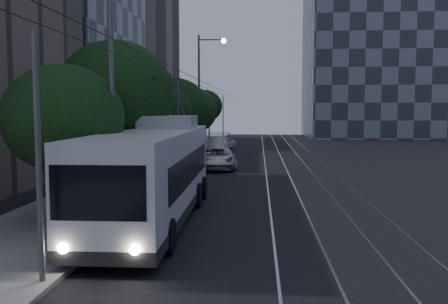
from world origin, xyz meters
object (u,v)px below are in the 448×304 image
car_white_c (219,147)px  car_white_d (223,143)px  streetlamp_far (204,83)px  car_white_b (215,147)px  trolleybus (154,173)px  car_white_a (223,157)px  streetlamp_near (123,47)px  pickup_silver (215,158)px

car_white_c → car_white_d: (0.00, 5.54, -0.00)m
car_white_d → streetlamp_far: 7.63m
streetlamp_far → car_white_c: bearing=-32.8°
car_white_b → car_white_c: (0.30, 0.99, -0.13)m
car_white_b → car_white_d: bearing=88.1°
trolleybus → streetlamp_far: bearing=92.0°
car_white_a → car_white_b: size_ratio=0.78×
car_white_a → trolleybus: bearing=-105.0°
car_white_d → streetlamp_far: streetlamp_far is taller
car_white_a → car_white_d: 15.77m
car_white_c → car_white_d: bearing=90.5°
trolleybus → car_white_a: (1.34, 17.26, -1.09)m
car_white_d → streetlamp_near: (-0.93, -34.50, 5.64)m
car_white_c → streetlamp_far: (-1.52, 0.98, 5.93)m
trolleybus → streetlamp_far: size_ratio=1.20×
trolleybus → car_white_a: size_ratio=3.16×
car_white_a → streetlamp_near: (-2.02, -18.77, 5.57)m
car_white_b → streetlamp_near: size_ratio=0.51×
car_white_c → car_white_b: bearing=-106.5°
trolleybus → car_white_b: bearing=89.6°
pickup_silver → streetlamp_far: 13.66m
car_white_d → streetlamp_near: streetlamp_near is taller
pickup_silver → car_white_b: size_ratio=1.03×
pickup_silver → streetlamp_far: streetlamp_far is taller
car_white_a → streetlamp_near: streetlamp_near is taller
trolleybus → streetlamp_near: bearing=-114.9°
trolleybus → car_white_a: trolleybus is taller
streetlamp_near → streetlamp_far: (-0.59, 29.93, 0.28)m
trolleybus → streetlamp_near: 4.77m
car_white_a → car_white_d: car_white_a is taller
car_white_a → car_white_b: bearing=88.1°
car_white_a → car_white_d: (-1.10, 15.73, -0.07)m
trolleybus → pickup_silver: (0.85, 16.25, -1.04)m
car_white_b → streetlamp_far: 6.24m
car_white_b → car_white_c: car_white_b is taller
car_white_d → car_white_c: bearing=-68.9°
trolleybus → streetlamp_near: (-0.68, -1.50, 4.48)m
car_white_c → trolleybus: bearing=-90.0°
car_white_b → streetlamp_near: bearing=-90.5°
streetlamp_near → car_white_d: bearing=88.5°
car_white_c → streetlamp_far: streetlamp_far is taller
car_white_a → streetlamp_far: streetlamp_far is taller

